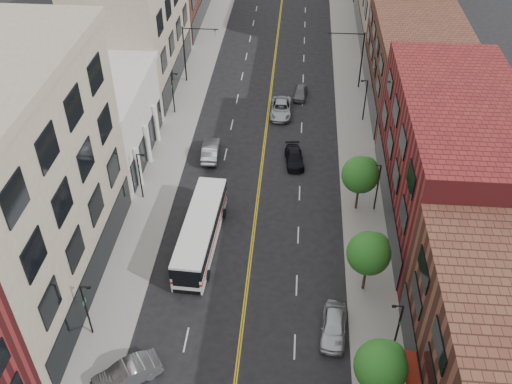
% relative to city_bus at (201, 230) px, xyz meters
% --- Properties ---
extents(sidewalk_left, '(4.00, 110.00, 0.15)m').
position_rel_city_bus_xyz_m(sidewalk_left, '(-5.63, 16.99, -1.67)').
color(sidewalk_left, gray).
rests_on(sidewalk_left, ground).
extents(sidewalk_right, '(4.00, 110.00, 0.15)m').
position_rel_city_bus_xyz_m(sidewalk_right, '(14.37, 16.99, -1.67)').
color(sidewalk_right, gray).
rests_on(sidewalk_right, ground).
extents(bldg_l_tanoffice, '(10.00, 22.00, 18.00)m').
position_rel_city_bus_xyz_m(bldg_l_tanoffice, '(-12.63, -5.01, 7.25)').
color(bldg_l_tanoffice, gray).
rests_on(bldg_l_tanoffice, ground).
extents(bldg_l_white, '(10.00, 14.00, 8.00)m').
position_rel_city_bus_xyz_m(bldg_l_white, '(-12.63, 12.99, 2.25)').
color(bldg_l_white, silver).
rests_on(bldg_l_white, ground).
extents(bldg_l_far_a, '(10.00, 20.00, 18.00)m').
position_rel_city_bus_xyz_m(bldg_l_far_a, '(-12.63, 29.99, 7.25)').
color(bldg_l_far_a, gray).
rests_on(bldg_l_far_a, ground).
extents(bldg_r_mid, '(10.00, 22.00, 12.00)m').
position_rel_city_bus_xyz_m(bldg_r_mid, '(21.37, 5.99, 4.25)').
color(bldg_r_mid, maroon).
rests_on(bldg_r_mid, ground).
extents(bldg_r_far_a, '(10.00, 20.00, 10.00)m').
position_rel_city_bus_xyz_m(bldg_r_far_a, '(21.37, 26.99, 3.25)').
color(bldg_r_far_a, brown).
rests_on(bldg_r_far_a, ground).
extents(tree_r_1, '(3.40, 3.40, 5.59)m').
position_rel_city_bus_xyz_m(tree_r_1, '(13.76, -13.94, 2.38)').
color(tree_r_1, black).
rests_on(tree_r_1, sidewalk_right).
extents(tree_r_2, '(3.40, 3.40, 5.59)m').
position_rel_city_bus_xyz_m(tree_r_2, '(13.76, -3.94, 2.38)').
color(tree_r_2, black).
rests_on(tree_r_2, sidewalk_right).
extents(tree_r_3, '(3.40, 3.40, 5.59)m').
position_rel_city_bus_xyz_m(tree_r_3, '(13.76, 6.06, 2.38)').
color(tree_r_3, black).
rests_on(tree_r_3, sidewalk_right).
extents(lamp_l_1, '(0.81, 0.55, 5.05)m').
position_rel_city_bus_xyz_m(lamp_l_1, '(-6.58, -10.01, 1.22)').
color(lamp_l_1, black).
rests_on(lamp_l_1, sidewalk_left).
extents(lamp_l_2, '(0.81, 0.55, 5.05)m').
position_rel_city_bus_xyz_m(lamp_l_2, '(-6.58, 5.99, 1.22)').
color(lamp_l_2, black).
rests_on(lamp_l_2, sidewalk_left).
extents(lamp_l_3, '(0.81, 0.55, 5.05)m').
position_rel_city_bus_xyz_m(lamp_l_3, '(-6.58, 21.99, 1.22)').
color(lamp_l_3, black).
rests_on(lamp_l_3, sidewalk_left).
extents(lamp_r_1, '(0.81, 0.55, 5.05)m').
position_rel_city_bus_xyz_m(lamp_r_1, '(15.33, -10.01, 1.22)').
color(lamp_r_1, black).
rests_on(lamp_r_1, sidewalk_right).
extents(lamp_r_2, '(0.81, 0.55, 5.05)m').
position_rel_city_bus_xyz_m(lamp_r_2, '(15.33, 5.99, 1.22)').
color(lamp_r_2, black).
rests_on(lamp_r_2, sidewalk_right).
extents(lamp_r_3, '(0.81, 0.55, 5.05)m').
position_rel_city_bus_xyz_m(lamp_r_3, '(15.33, 21.99, 1.22)').
color(lamp_r_3, black).
rests_on(lamp_r_3, sidewalk_right).
extents(signal_mast_left, '(4.49, 0.18, 7.20)m').
position_rel_city_bus_xyz_m(signal_mast_left, '(-5.89, 29.99, 2.90)').
color(signal_mast_left, black).
rests_on(signal_mast_left, sidewalk_left).
extents(signal_mast_right, '(4.49, 0.18, 7.20)m').
position_rel_city_bus_xyz_m(signal_mast_right, '(14.64, 29.99, 2.90)').
color(signal_mast_right, black).
rests_on(signal_mast_right, sidewalk_right).
extents(city_bus, '(3.24, 11.81, 3.01)m').
position_rel_city_bus_xyz_m(city_bus, '(0.00, 0.00, 0.00)').
color(city_bus, silver).
rests_on(city_bus, ground).
extents(car_angle_b, '(4.85, 4.08, 1.57)m').
position_rel_city_bus_xyz_m(car_angle_b, '(-3.03, -13.72, -0.96)').
color(car_angle_b, gray).
rests_on(car_angle_b, ground).
extents(car_parked_far, '(2.27, 4.72, 1.55)m').
position_rel_city_bus_xyz_m(car_parked_far, '(11.19, -8.53, -0.97)').
color(car_parked_far, '#B5B9BD').
rests_on(car_parked_far, ground).
extents(car_lane_behind, '(1.93, 4.84, 1.57)m').
position_rel_city_bus_xyz_m(car_lane_behind, '(-1.13, 13.48, -0.96)').
color(car_lane_behind, '#515257').
rests_on(car_lane_behind, ground).
extents(car_lane_a, '(2.34, 4.57, 1.27)m').
position_rel_city_bus_xyz_m(car_lane_a, '(7.70, 13.06, -1.11)').
color(car_lane_a, black).
rests_on(car_lane_a, ground).
extents(car_lane_b, '(2.48, 5.32, 1.47)m').
position_rel_city_bus_xyz_m(car_lane_b, '(5.87, 22.79, -1.01)').
color(car_lane_b, '#A4A7AB').
rests_on(car_lane_b, ground).
extents(car_lane_c, '(1.93, 3.98, 1.31)m').
position_rel_city_bus_xyz_m(car_lane_c, '(8.07, 27.04, -1.09)').
color(car_lane_c, '#57575D').
rests_on(car_lane_c, ground).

